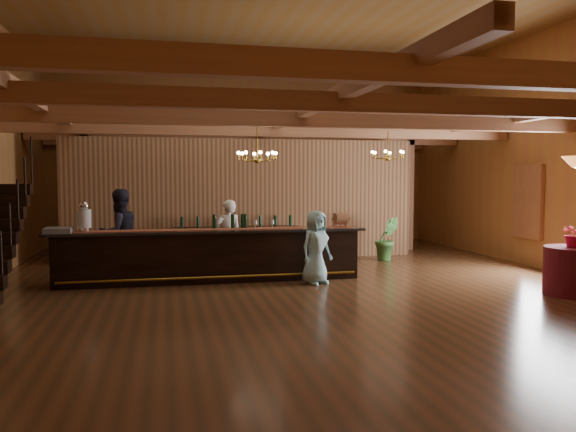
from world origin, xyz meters
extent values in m
plane|color=brown|center=(0.00, 0.00, 0.00)|extent=(14.00, 14.00, 0.00)
plane|color=brown|center=(0.00, 0.00, 5.50)|extent=(14.00, 14.00, 0.00)
cube|color=#A36D31|center=(0.00, 7.00, 2.75)|extent=(12.00, 0.10, 5.50)
cube|color=#A36D31|center=(0.00, -7.00, 2.75)|extent=(12.00, 0.10, 5.50)
cube|color=#A36D31|center=(6.00, 0.00, 2.75)|extent=(0.10, 14.00, 5.50)
cube|color=#9E633E|center=(0.00, -5.50, 3.20)|extent=(11.90, 0.20, 0.28)
cube|color=#9E633E|center=(0.00, -3.00, 3.20)|extent=(11.90, 0.20, 0.28)
cube|color=#9E633E|center=(0.00, -0.50, 3.20)|extent=(11.90, 0.20, 0.28)
cube|color=#9E633E|center=(0.00, 2.00, 3.20)|extent=(11.90, 0.20, 0.28)
cube|color=#9E633E|center=(0.00, 4.50, 3.20)|extent=(11.90, 0.20, 0.28)
cube|color=#9E633E|center=(0.00, 6.80, 3.20)|extent=(11.90, 0.20, 0.28)
cube|color=#9E633E|center=(-4.50, 0.00, 3.34)|extent=(0.18, 13.90, 0.22)
cube|color=#9E633E|center=(0.00, 0.00, 3.34)|extent=(0.18, 13.90, 0.22)
cube|color=#9E633E|center=(4.50, 0.00, 3.34)|extent=(0.18, 13.90, 0.22)
cube|color=#9E633E|center=(-4.50, 4.50, 1.60)|extent=(0.20, 0.20, 3.20)
cube|color=#9E633E|center=(4.50, 4.50, 1.60)|extent=(0.20, 0.20, 3.20)
cube|color=olive|center=(-0.50, 3.50, 1.55)|extent=(9.00, 0.18, 3.10)
cube|color=white|center=(5.95, 1.00, 1.55)|extent=(0.12, 1.05, 1.75)
cube|color=black|center=(-5.45, 0.52, 1.90)|extent=(1.00, 0.28, 0.20)
cube|color=black|center=(1.00, 5.50, 0.55)|extent=(1.20, 0.60, 1.10)
cube|color=#99613F|center=(-2.00, 5.50, 0.50)|extent=(1.00, 0.60, 1.00)
cube|color=black|center=(-1.61, 0.62, 0.51)|extent=(6.07, 0.70, 1.01)
cube|color=black|center=(-1.61, 0.62, 1.04)|extent=(6.37, 0.84, 0.05)
cube|color=maroon|center=(-1.61, 0.62, 1.07)|extent=(5.97, 0.45, 0.01)
cylinder|color=#A47D27|center=(-1.61, 0.22, 0.15)|extent=(5.86, 0.09, 0.05)
cylinder|color=silver|center=(-4.05, 0.69, 1.10)|extent=(0.18, 0.18, 0.08)
cylinder|color=silver|center=(-4.05, 0.69, 1.32)|extent=(0.26, 0.26, 0.36)
sphere|color=silver|center=(-4.05, 0.69, 1.57)|extent=(0.18, 0.18, 0.18)
cube|color=gray|center=(-4.51, 0.60, 1.11)|extent=(0.50, 0.50, 0.10)
cube|color=#99613F|center=(1.00, 0.55, 1.21)|extent=(0.06, 0.06, 0.30)
cube|color=#99613F|center=(1.28, 0.55, 1.21)|extent=(0.06, 0.06, 0.30)
cylinder|color=#99613F|center=(1.14, 0.55, 1.24)|extent=(0.24, 0.24, 0.24)
cylinder|color=black|center=(-1.52, 0.75, 1.21)|extent=(0.07, 0.07, 0.30)
cylinder|color=black|center=(-1.15, 0.74, 1.21)|extent=(0.07, 0.07, 0.30)
cylinder|color=black|center=(-0.94, 0.74, 1.21)|extent=(0.07, 0.07, 0.30)
cylinder|color=black|center=(-0.89, 0.74, 1.21)|extent=(0.07, 0.07, 0.30)
cube|color=black|center=(-0.75, 3.11, 0.44)|extent=(3.14, 0.63, 0.88)
cylinder|color=maroon|center=(4.67, -2.12, 0.44)|extent=(1.01, 1.01, 0.87)
cylinder|color=#A47D27|center=(-0.68, 0.43, 2.83)|extent=(0.02, 0.02, 0.74)
sphere|color=#A47D27|center=(-0.68, 0.43, 2.46)|extent=(0.12, 0.12, 0.12)
torus|color=#A47D27|center=(-0.68, 0.43, 2.56)|extent=(0.80, 0.80, 0.04)
cylinder|color=#A47D27|center=(2.61, 1.59, 2.88)|extent=(0.02, 0.02, 0.64)
sphere|color=#A47D27|center=(2.61, 1.59, 2.56)|extent=(0.12, 0.12, 0.12)
torus|color=#A47D27|center=(2.61, 1.59, 2.66)|extent=(0.80, 0.80, 0.04)
imported|color=white|center=(-1.16, 1.46, 0.82)|extent=(0.66, 0.50, 1.63)
imported|color=#201F2E|center=(-3.46, 1.36, 0.94)|extent=(1.16, 1.10, 1.88)
imported|color=#92C6CA|center=(0.41, -0.09, 0.73)|extent=(0.85, 0.75, 1.47)
imported|color=#3F7834|center=(3.02, 2.57, 0.56)|extent=(0.65, 0.53, 1.12)
imported|color=red|center=(4.67, -2.12, 1.11)|extent=(0.53, 0.49, 0.49)
imported|color=#A47D27|center=(4.70, -2.08, 1.03)|extent=(0.20, 0.20, 0.32)
camera|label=1|loc=(-2.51, -10.80, 2.13)|focal=35.00mm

